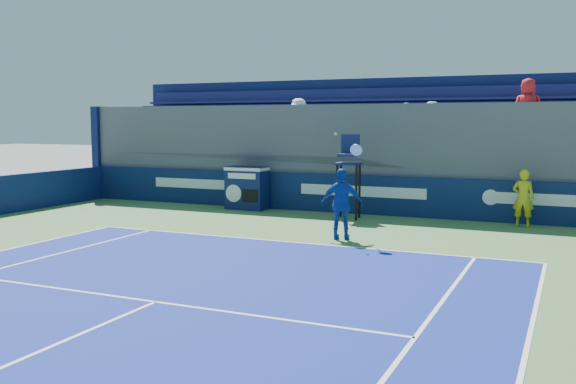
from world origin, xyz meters
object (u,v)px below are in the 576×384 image
at_px(umpire_chair, 349,167).
at_px(tennis_player, 342,204).
at_px(match_clock, 247,187).
at_px(ball_person, 523,198).

bearing_deg(umpire_chair, tennis_player, -73.87).
xyz_separation_m(match_clock, tennis_player, (4.60, -3.84, 0.14)).
distance_m(umpire_chair, tennis_player, 3.47).
bearing_deg(umpire_chair, ball_person, 5.84).
xyz_separation_m(ball_person, match_clock, (-8.44, 0.08, -0.05)).
bearing_deg(match_clock, tennis_player, -39.86).
distance_m(match_clock, tennis_player, 6.00).
bearing_deg(ball_person, tennis_player, 48.40).
bearing_deg(match_clock, umpire_chair, -8.85).
relative_size(match_clock, umpire_chair, 0.56).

